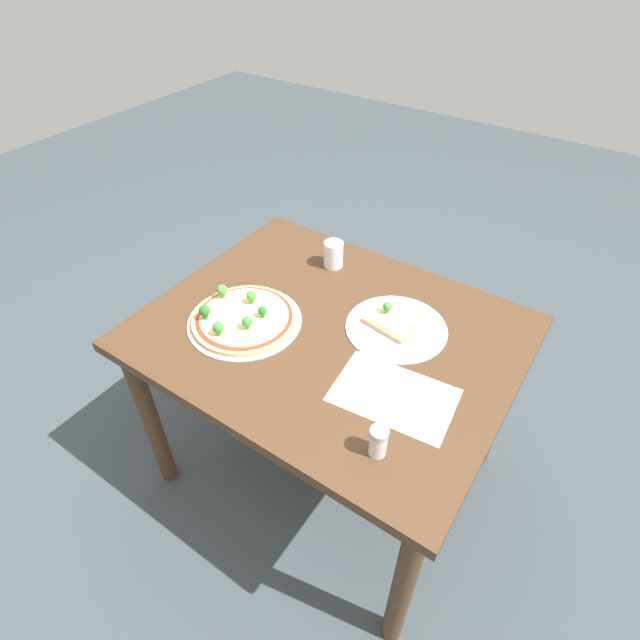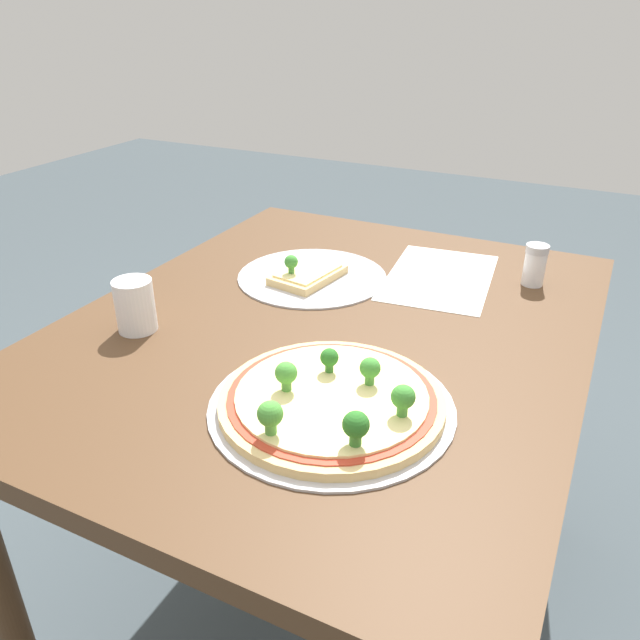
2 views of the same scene
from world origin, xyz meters
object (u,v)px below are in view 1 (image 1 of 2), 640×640
(pizza_tray_whole, at_px, (243,318))
(pizza_tray_slice, at_px, (394,325))
(condiment_shaker, at_px, (378,442))
(drinking_cup, at_px, (333,254))
(dining_table, at_px, (329,353))

(pizza_tray_whole, height_order, pizza_tray_slice, pizza_tray_whole)
(pizza_tray_whole, height_order, condiment_shaker, condiment_shaker)
(pizza_tray_whole, height_order, drinking_cup, drinking_cup)
(pizza_tray_slice, bearing_deg, condiment_shaker, 112.83)
(pizza_tray_slice, xyz_separation_m, drinking_cup, (0.33, -0.17, 0.04))
(drinking_cup, distance_m, condiment_shaker, 0.77)
(pizza_tray_whole, bearing_deg, dining_table, -153.41)
(pizza_tray_whole, bearing_deg, pizza_tray_slice, -149.02)
(dining_table, distance_m, condiment_shaker, 0.47)
(dining_table, relative_size, pizza_tray_slice, 3.55)
(pizza_tray_slice, xyz_separation_m, condiment_shaker, (-0.18, 0.42, 0.03))
(condiment_shaker, bearing_deg, dining_table, -42.11)
(dining_table, bearing_deg, drinking_cup, -58.84)
(dining_table, height_order, pizza_tray_whole, pizza_tray_whole)
(dining_table, relative_size, pizza_tray_whole, 3.13)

